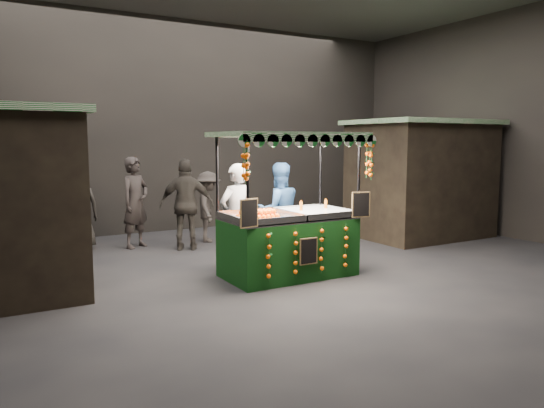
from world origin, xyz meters
TOP-DOWN VIEW (x-y plane):
  - ground at (0.00, 0.00)m, footprint 12.00×12.00m
  - market_hall at (0.00, 0.00)m, footprint 12.10×10.10m
  - neighbour_stall_right at (4.40, 1.50)m, footprint 3.00×2.20m
  - juice_stall at (-0.01, -0.06)m, footprint 2.35×1.38m
  - vendor_grey at (-0.57, 0.74)m, footprint 0.73×0.57m
  - vendor_blue at (0.42, 1.04)m, footprint 0.95×0.79m
  - shopper_0 at (-1.53, 3.38)m, footprint 0.80×0.72m
  - shopper_1 at (3.56, 2.15)m, footprint 0.97×0.79m
  - shopper_2 at (-0.72, 2.66)m, footprint 1.14×0.84m
  - shopper_3 at (-0.03, 3.23)m, footprint 0.89×1.11m
  - shopper_4 at (-2.58, 3.71)m, footprint 0.91×0.67m

SIDE VIEW (x-z plane):
  - ground at x=0.00m, z-range 0.00..0.00m
  - juice_stall at x=-0.01m, z-range -0.43..1.84m
  - shopper_3 at x=-0.03m, z-range 0.00..1.50m
  - shopper_4 at x=-2.58m, z-range 0.00..1.70m
  - vendor_blue at x=0.42m, z-range 0.00..1.76m
  - vendor_grey at x=-0.57m, z-range 0.00..1.77m
  - shopper_2 at x=-0.72m, z-range 0.00..1.80m
  - shopper_0 at x=-1.53m, z-range 0.00..1.83m
  - shopper_1 at x=3.56m, z-range 0.00..1.87m
  - neighbour_stall_right at x=4.40m, z-range 0.01..2.61m
  - market_hall at x=0.00m, z-range 0.86..5.91m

